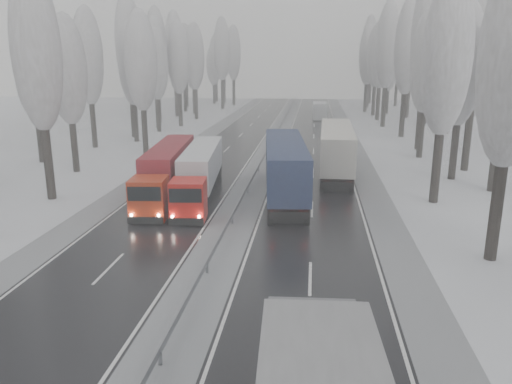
% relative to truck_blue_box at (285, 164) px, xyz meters
% --- Properties ---
extents(carriageway_right, '(7.50, 200.00, 0.03)m').
position_rel_truck_blue_box_xyz_m(carriageway_right, '(2.25, 2.68, -2.66)').
color(carriageway_right, black).
rests_on(carriageway_right, ground).
extents(carriageway_left, '(7.50, 200.00, 0.03)m').
position_rel_truck_blue_box_xyz_m(carriageway_left, '(-8.25, 2.68, -2.66)').
color(carriageway_left, black).
rests_on(carriageway_left, ground).
extents(median_slush, '(3.00, 200.00, 0.04)m').
position_rel_truck_blue_box_xyz_m(median_slush, '(-3.00, 2.68, -2.66)').
color(median_slush, gray).
rests_on(median_slush, ground).
extents(shoulder_right, '(2.40, 200.00, 0.04)m').
position_rel_truck_blue_box_xyz_m(shoulder_right, '(7.20, 2.68, -2.66)').
color(shoulder_right, gray).
rests_on(shoulder_right, ground).
extents(shoulder_left, '(2.40, 200.00, 0.04)m').
position_rel_truck_blue_box_xyz_m(shoulder_left, '(-13.20, 2.68, -2.66)').
color(shoulder_left, gray).
rests_on(shoulder_left, ground).
extents(median_guardrail, '(0.12, 200.00, 0.76)m').
position_rel_truck_blue_box_xyz_m(median_guardrail, '(-3.00, 2.66, -2.08)').
color(median_guardrail, slate).
rests_on(median_guardrail, ground).
extents(tree_18, '(3.60, 3.60, 16.58)m').
position_rel_truck_blue_box_xyz_m(tree_18, '(11.51, -0.29, 8.02)').
color(tree_18, black).
rests_on(tree_18, ground).
extents(tree_19, '(3.60, 3.60, 14.57)m').
position_rel_truck_blue_box_xyz_m(tree_19, '(17.02, 3.71, 6.74)').
color(tree_19, black).
rests_on(tree_19, ground).
extents(tree_20, '(3.60, 3.60, 15.71)m').
position_rel_truck_blue_box_xyz_m(tree_20, '(14.90, 7.84, 7.47)').
color(tree_20, black).
rests_on(tree_20, ground).
extents(tree_21, '(3.60, 3.60, 18.62)m').
position_rel_truck_blue_box_xyz_m(tree_21, '(17.12, 11.84, 9.32)').
color(tree_21, black).
rests_on(tree_21, ground).
extents(tree_22, '(3.60, 3.60, 15.86)m').
position_rel_truck_blue_box_xyz_m(tree_22, '(14.02, 18.28, 7.57)').
color(tree_22, black).
rests_on(tree_22, ground).
extents(tree_23, '(3.60, 3.60, 13.55)m').
position_rel_truck_blue_box_xyz_m(tree_23, '(20.31, 22.28, 6.09)').
color(tree_23, black).
rests_on(tree_23, ground).
extents(tree_24, '(3.60, 3.60, 20.49)m').
position_rel_truck_blue_box_xyz_m(tree_24, '(14.90, 23.70, 10.51)').
color(tree_24, black).
rests_on(tree_24, ground).
extents(tree_25, '(3.60, 3.60, 19.44)m').
position_rel_truck_blue_box_xyz_m(tree_25, '(21.81, 27.70, 9.84)').
color(tree_25, black).
rests_on(tree_25, ground).
extents(tree_26, '(3.60, 3.60, 18.78)m').
position_rel_truck_blue_box_xyz_m(tree_26, '(14.56, 33.95, 9.43)').
color(tree_26, black).
rests_on(tree_26, ground).
extents(tree_27, '(3.60, 3.60, 17.62)m').
position_rel_truck_blue_box_xyz_m(tree_27, '(21.71, 37.95, 8.68)').
color(tree_27, black).
rests_on(tree_27, ground).
extents(tree_28, '(3.60, 3.60, 19.62)m').
position_rel_truck_blue_box_xyz_m(tree_28, '(13.34, 44.63, 9.96)').
color(tree_28, black).
rests_on(tree_28, ground).
extents(tree_29, '(3.60, 3.60, 18.11)m').
position_rel_truck_blue_box_xyz_m(tree_29, '(20.71, 48.63, 9.00)').
color(tree_29, black).
rests_on(tree_29, ground).
extents(tree_30, '(3.60, 3.60, 17.86)m').
position_rel_truck_blue_box_xyz_m(tree_30, '(13.56, 54.38, 8.84)').
color(tree_30, black).
rests_on(tree_30, ground).
extents(tree_31, '(3.60, 3.60, 18.58)m').
position_rel_truck_blue_box_xyz_m(tree_31, '(19.48, 58.38, 9.30)').
color(tree_31, black).
rests_on(tree_31, ground).
extents(tree_32, '(3.60, 3.60, 17.33)m').
position_rel_truck_blue_box_xyz_m(tree_32, '(13.63, 61.89, 8.50)').
color(tree_32, black).
rests_on(tree_32, ground).
extents(tree_33, '(3.60, 3.60, 14.33)m').
position_rel_truck_blue_box_xyz_m(tree_33, '(16.77, 65.89, 6.58)').
color(tree_33, black).
rests_on(tree_33, ground).
extents(tree_34, '(3.60, 3.60, 17.63)m').
position_rel_truck_blue_box_xyz_m(tree_34, '(12.73, 68.99, 8.69)').
color(tree_34, black).
rests_on(tree_34, ground).
extents(tree_35, '(3.60, 3.60, 18.25)m').
position_rel_truck_blue_box_xyz_m(tree_35, '(21.94, 72.99, 9.09)').
color(tree_35, black).
rests_on(tree_35, ground).
extents(tree_36, '(3.60, 3.60, 20.23)m').
position_rel_truck_blue_box_xyz_m(tree_36, '(14.04, 78.84, 10.34)').
color(tree_36, black).
rests_on(tree_36, ground).
extents(tree_37, '(3.60, 3.60, 16.37)m').
position_rel_truck_blue_box_xyz_m(tree_37, '(21.02, 82.84, 7.89)').
color(tree_37, black).
rests_on(tree_37, ground).
extents(tree_38, '(3.60, 3.60, 17.97)m').
position_rel_truck_blue_box_xyz_m(tree_38, '(15.73, 89.40, 8.91)').
color(tree_38, black).
rests_on(tree_38, ground).
extents(tree_39, '(3.60, 3.60, 16.19)m').
position_rel_truck_blue_box_xyz_m(tree_39, '(18.55, 93.40, 7.77)').
color(tree_39, black).
rests_on(tree_39, ground).
extents(tree_58, '(3.60, 3.60, 17.21)m').
position_rel_truck_blue_box_xyz_m(tree_58, '(-18.13, -2.76, 8.43)').
color(tree_58, black).
rests_on(tree_58, ground).
extents(tree_60, '(3.60, 3.60, 14.84)m').
position_rel_truck_blue_box_xyz_m(tree_60, '(-20.75, 6.88, 6.91)').
color(tree_60, black).
rests_on(tree_60, ground).
extents(tree_61, '(3.60, 3.60, 13.95)m').
position_rel_truck_blue_box_xyz_m(tree_61, '(-26.52, 10.88, 6.34)').
color(tree_61, black).
rests_on(tree_61, ground).
extents(tree_62, '(3.60, 3.60, 16.04)m').
position_rel_truck_blue_box_xyz_m(tree_62, '(-16.95, 16.40, 7.68)').
color(tree_62, black).
rests_on(tree_62, ground).
extents(tree_63, '(3.60, 3.60, 16.88)m').
position_rel_truck_blue_box_xyz_m(tree_63, '(-24.85, 20.40, 8.22)').
color(tree_63, black).
rests_on(tree_63, ground).
extents(tree_64, '(3.60, 3.60, 15.42)m').
position_rel_truck_blue_box_xyz_m(tree_64, '(-21.26, 25.39, 7.28)').
color(tree_64, black).
rests_on(tree_64, ground).
extents(tree_65, '(3.60, 3.60, 19.48)m').
position_rel_truck_blue_box_xyz_m(tree_65, '(-23.05, 29.39, 9.87)').
color(tree_65, black).
rests_on(tree_65, ground).
extents(tree_66, '(3.60, 3.60, 15.23)m').
position_rel_truck_blue_box_xyz_m(tree_66, '(-21.16, 35.02, 7.16)').
color(tree_66, black).
rests_on(tree_66, ground).
extents(tree_67, '(3.60, 3.60, 17.09)m').
position_rel_truck_blue_box_xyz_m(tree_67, '(-22.55, 39.02, 8.35)').
color(tree_67, black).
rests_on(tree_67, ground).
extents(tree_68, '(3.60, 3.60, 16.65)m').
position_rel_truck_blue_box_xyz_m(tree_68, '(-19.58, 41.79, 8.07)').
color(tree_68, black).
rests_on(tree_68, ground).
extents(tree_69, '(3.60, 3.60, 19.35)m').
position_rel_truck_blue_box_xyz_m(tree_69, '(-24.42, 45.79, 9.78)').
color(tree_69, black).
rests_on(tree_69, ground).
extents(tree_70, '(3.60, 3.60, 17.09)m').
position_rel_truck_blue_box_xyz_m(tree_70, '(-19.33, 51.87, 8.35)').
color(tree_70, black).
rests_on(tree_70, ground).
extents(tree_71, '(3.60, 3.60, 19.61)m').
position_rel_truck_blue_box_xyz_m(tree_71, '(-24.09, 55.87, 9.95)').
color(tree_71, black).
rests_on(tree_71, ground).
extents(tree_72, '(3.60, 3.60, 15.11)m').
position_rel_truck_blue_box_xyz_m(tree_72, '(-21.93, 61.21, 7.08)').
color(tree_72, black).
rests_on(tree_72, ground).
extents(tree_73, '(3.60, 3.60, 17.22)m').
position_rel_truck_blue_box_xyz_m(tree_73, '(-24.82, 65.21, 8.43)').
color(tree_73, black).
rests_on(tree_73, ground).
extents(tree_74, '(3.60, 3.60, 19.68)m').
position_rel_truck_blue_box_xyz_m(tree_74, '(-18.07, 72.00, 10.00)').
color(tree_74, black).
rests_on(tree_74, ground).
extents(tree_75, '(3.60, 3.60, 18.60)m').
position_rel_truck_blue_box_xyz_m(tree_75, '(-27.20, 76.00, 9.31)').
color(tree_75, black).
rests_on(tree_75, ground).
extents(tree_76, '(3.60, 3.60, 18.55)m').
position_rel_truck_blue_box_xyz_m(tree_76, '(-17.05, 81.40, 9.28)').
color(tree_76, black).
rests_on(tree_76, ground).
extents(tree_77, '(3.60, 3.60, 14.32)m').
position_rel_truck_blue_box_xyz_m(tree_77, '(-22.66, 85.40, 6.58)').
color(tree_77, black).
rests_on(tree_77, ground).
extents(tree_78, '(3.60, 3.60, 19.55)m').
position_rel_truck_blue_box_xyz_m(tree_78, '(-20.56, 87.99, 9.91)').
color(tree_78, black).
rests_on(tree_78, ground).
extents(tree_79, '(3.60, 3.60, 17.07)m').
position_rel_truck_blue_box_xyz_m(tree_79, '(-23.33, 91.99, 8.34)').
color(tree_79, black).
rests_on(tree_79, ground).
extents(truck_blue_box, '(4.57, 18.03, 4.59)m').
position_rel_truck_blue_box_xyz_m(truck_blue_box, '(0.00, 0.00, 0.00)').
color(truck_blue_box, '#1D1E4A').
rests_on(truck_blue_box, ground).
extents(truck_cream_box, '(3.17, 17.92, 4.58)m').
position_rel_truck_blue_box_xyz_m(truck_cream_box, '(4.35, 8.68, -0.00)').
color(truck_cream_box, beige).
rests_on(truck_cream_box, ground).
extents(box_truck_distant, '(2.57, 8.19, 3.05)m').
position_rel_truck_blue_box_xyz_m(box_truck_distant, '(3.22, 54.47, -1.12)').
color(box_truck_distant, silver).
rests_on(box_truck_distant, ground).
extents(truck_red_white, '(3.74, 14.72, 3.74)m').
position_rel_truck_blue_box_xyz_m(truck_red_white, '(-6.67, -0.45, -0.49)').
color(truck_red_white, red).
rests_on(truck_red_white, ground).
extents(truck_red_red, '(3.84, 15.13, 3.85)m').
position_rel_truck_blue_box_xyz_m(truck_red_red, '(-9.36, -0.54, -0.43)').
color(truck_red_red, '#AC2509').
rests_on(truck_red_red, ground).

